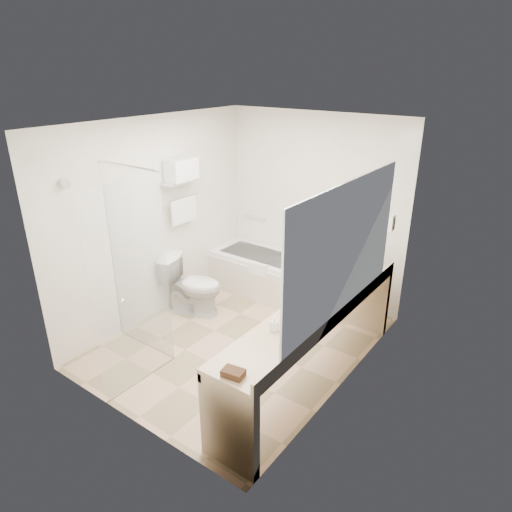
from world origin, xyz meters
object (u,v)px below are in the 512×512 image
Objects in this scene: amenity_basket at (233,373)px; bathtub at (267,274)px; water_bottle_left at (373,260)px; vanity_counter at (313,328)px; toilet at (192,286)px.

bathtub is at bearing 120.15° from amenity_basket.
amenity_basket is at bearing -91.20° from water_bottle_left.
vanity_counter is 12.08× the size of water_bottle_left.
vanity_counter is (1.52, -1.39, 0.36)m from bathtub.
amenity_basket is at bearing -89.58° from vanity_counter.
bathtub is 0.59× the size of vanity_counter.
toilet is 2.30m from water_bottle_left.
water_bottle_left reaches higher than vanity_counter.
vanity_counter is at bearing -42.35° from bathtub.
toilet is at bearing -113.45° from bathtub.
bathtub is 2.09m from vanity_counter.
bathtub is 2.06× the size of toilet.
bathtub is at bearing -42.28° from toilet.
vanity_counter reaches higher than bathtub.
toilet is (-1.97, 0.35, -0.26)m from vanity_counter.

